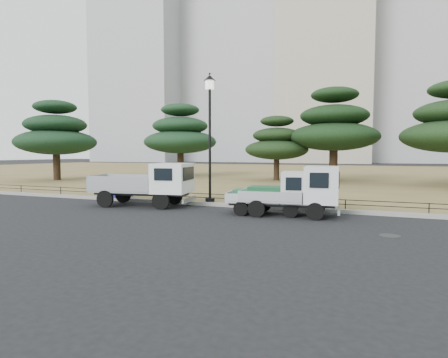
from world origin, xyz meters
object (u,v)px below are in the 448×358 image
at_px(truck_large, 148,182).
at_px(truck_kei_front, 275,193).
at_px(truck_kei_rear, 297,191).
at_px(tarp_pile, 117,189).
at_px(street_lamp, 210,117).

distance_m(truck_large, truck_kei_front, 5.97).
height_order(truck_large, truck_kei_rear, truck_large).
relative_size(truck_large, truck_kei_front, 1.40).
relative_size(truck_large, truck_kei_rear, 1.25).
bearing_deg(tarp_pile, truck_large, -29.06).
relative_size(truck_kei_rear, tarp_pile, 2.27).
distance_m(truck_kei_rear, street_lamp, 5.62).
bearing_deg(truck_large, truck_kei_front, -10.00).
distance_m(truck_large, street_lamp, 4.15).
xyz_separation_m(truck_kei_rear, street_lamp, (-4.37, 1.63, 3.14)).
bearing_deg(truck_kei_rear, street_lamp, 154.84).
bearing_deg(tarp_pile, truck_kei_front, -11.27).
relative_size(truck_kei_front, tarp_pile, 2.02).
xyz_separation_m(truck_kei_rear, tarp_pile, (-9.81, 1.83, -0.43)).
bearing_deg(truck_kei_rear, truck_large, 173.75).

